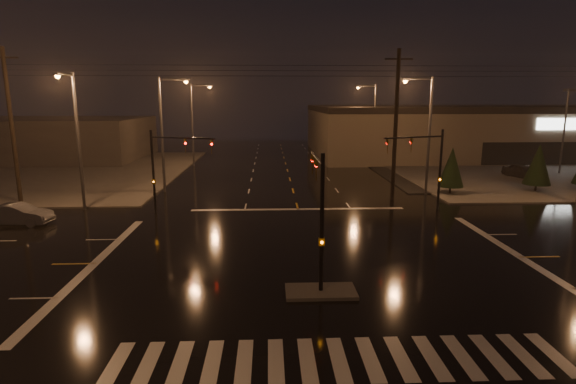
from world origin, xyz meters
The scene contains 22 objects.
ground centered at (0.00, 0.00, 0.00)m, with size 140.00×140.00×0.00m, color black.
sidewalk_ne centered at (30.00, 30.00, 0.06)m, with size 36.00×36.00×0.12m, color #42403B.
sidewalk_nw centered at (-30.00, 30.00, 0.06)m, with size 36.00×36.00×0.12m, color #42403B.
median_island centered at (0.00, -4.00, 0.07)m, with size 3.00×1.60×0.15m, color #42403B.
crosswalk centered at (0.00, -9.00, 0.01)m, with size 15.00×2.60×0.01m, color beige.
stop_bar_far centered at (0.00, 11.00, 0.01)m, with size 16.00×0.50×0.01m, color beige.
retail_building centered at (35.00, 45.99, 3.84)m, with size 60.20×28.30×7.20m.
commercial_block centered at (-35.00, 42.00, 2.80)m, with size 30.00×18.00×5.60m, color #393532.
signal_mast_median centered at (0.00, -3.07, 3.75)m, with size 0.25×4.59×6.00m.
signal_mast_ne centered at (9.50, 10.14, 3.79)m, with size 4.84×1.86×6.00m.
signal_mast_nw centered at (-9.50, 10.14, 3.79)m, with size 4.84×1.86×6.00m.
streetlight_1 centered at (-11.18, 18.00, 5.80)m, with size 2.77×0.32×10.00m.
streetlight_2 centered at (-11.18, 34.00, 5.80)m, with size 2.77×0.32×10.00m.
streetlight_3 centered at (11.18, 16.00, 5.80)m, with size 2.77×0.32×10.00m.
streetlight_4 centered at (11.18, 36.00, 5.80)m, with size 2.77×0.32×10.00m.
streetlight_5 centered at (-16.00, 11.18, 5.80)m, with size 0.32×2.77×10.00m.
utility_pole_0 centered at (-22.00, 14.00, 6.13)m, with size 2.20×0.32×12.00m.
utility_pole_1 centered at (8.00, 14.00, 6.13)m, with size 2.20×0.32×12.00m.
conifer_0 centered at (13.64, 15.97, 2.40)m, with size 2.18×2.18×4.10m.
conifer_1 centered at (21.67, 16.55, 2.51)m, with size 2.32×2.32×4.33m.
car_parked centered at (24.41, 23.53, 0.76)m, with size 1.79×4.45×1.52m, color black.
car_crossing centered at (-18.74, 7.53, 0.71)m, with size 1.51×4.32×1.42m, color #5C5F64.
Camera 1 is at (-2.17, -21.81, 8.10)m, focal length 28.00 mm.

